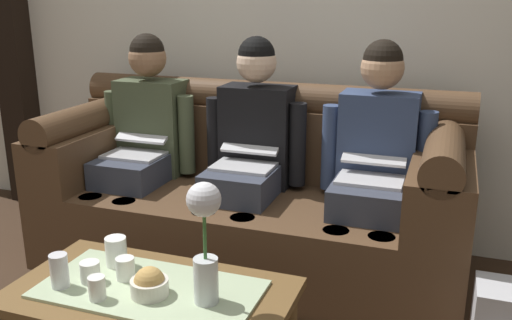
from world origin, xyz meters
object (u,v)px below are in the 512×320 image
couch (251,197)px  cup_far_center (97,288)px  snack_bowl (149,284)px  cup_far_right (90,272)px  cup_near_right (125,268)px  person_right (374,158)px  cup_far_left (116,252)px  flower_vase (205,235)px  person_left (143,136)px  cup_near_left (59,271)px  person_middle (250,146)px  coffee_table (150,301)px

couch → cup_far_center: bearing=-96.2°
snack_bowl → cup_far_right: bearing=177.3°
cup_near_right → cup_far_right: cup_near_right is taller
couch → cup_far_right: size_ratio=28.20×
person_right → cup_far_right: (-0.88, -1.10, -0.22)m
couch → cup_far_left: (-0.21, -0.96, 0.08)m
cup_far_left → cup_near_right: bearing=-41.9°
flower_vase → snack_bowl: bearing=-172.7°
cup_far_left → person_left: bearing=114.3°
flower_vase → cup_near_left: (-0.55, -0.08, -0.19)m
cup_near_left → cup_far_right: bearing=40.4°
person_middle → cup_far_right: bearing=-101.8°
coffee_table → person_right: bearing=59.0°
snack_bowl → cup_far_right: 0.26m
person_middle → cup_near_left: 1.23m
cup_near_left → cup_far_right: (0.08, 0.07, -0.02)m
person_left → flower_vase: bearing=-51.1°
couch → person_left: bearing=-179.7°
person_right → cup_far_center: person_right is taller
cup_near_right → cup_far_center: (-0.01, -0.16, 0.00)m
person_left → snack_bowl: 1.32m
snack_bowl → cup_near_left: size_ratio=1.07×
snack_bowl → cup_near_right: bearing=153.1°
cup_far_left → cup_far_right: (-0.02, -0.15, -0.02)m
couch → person_right: size_ratio=1.81×
cup_far_center → coffee_table: bearing=44.6°
couch → cup_far_left: bearing=-102.4°
cup_far_left → person_right: bearing=48.3°
snack_bowl → cup_far_left: (-0.24, 0.16, 0.02)m
couch → cup_near_left: 1.22m
snack_bowl → person_left: bearing=121.0°
person_right → cup_far_center: 1.45m
coffee_table → couch: bearing=90.0°
couch → cup_far_left: size_ratio=18.91×
couch → coffee_table: (-0.00, -1.08, -0.03)m
coffee_table → snack_bowl: (0.03, -0.04, 0.10)m
flower_vase → cup_near_right: (-0.35, 0.05, -0.21)m
cup_near_left → cup_near_right: cup_near_left is taller
flower_vase → coffee_table: bearing=175.8°
person_left → cup_near_right: (0.53, -1.04, -0.22)m
coffee_table → cup_far_left: (-0.21, 0.11, 0.11)m
coffee_table → snack_bowl: snack_bowl is taller
flower_vase → cup_far_center: flower_vase is taller
flower_vase → snack_bowl: (-0.21, -0.03, -0.21)m
cup_near_left → coffee_table: bearing=17.9°
snack_bowl → cup_far_left: bearing=146.6°
snack_bowl → cup_far_center: snack_bowl is taller
snack_bowl → cup_far_left: 0.29m
couch → person_middle: (-0.00, -0.00, 0.29)m
person_right → flower_vase: (-0.41, -1.09, -0.01)m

